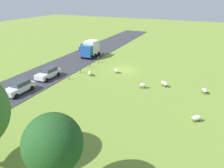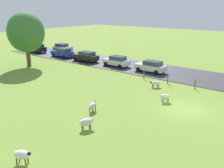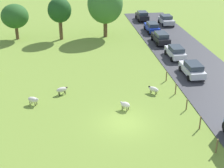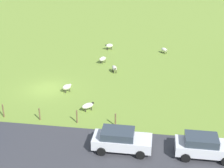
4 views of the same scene
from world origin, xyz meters
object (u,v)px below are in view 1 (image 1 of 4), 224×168
(sheep_4, at_px, (197,118))
(sheep_2, at_px, (165,83))
(sheep_1, at_px, (143,85))
(car_1, at_px, (87,46))
(sheep_0, at_px, (90,73))
(tree_2, at_px, (53,144))
(sheep_3, at_px, (116,70))
(car_4, at_px, (48,73))
(sheep_5, at_px, (204,90))
(truck_0, at_px, (90,49))
(car_2, at_px, (20,87))

(sheep_4, bearing_deg, sheep_2, -56.94)
(sheep_1, distance_m, car_1, 23.82)
(sheep_0, height_order, tree_2, tree_2)
(sheep_1, distance_m, sheep_3, 7.05)
(car_4, bearing_deg, tree_2, 132.59)
(sheep_5, relative_size, car_1, 0.26)
(sheep_0, relative_size, sheep_5, 1.01)
(sheep_2, xyz_separation_m, sheep_4, (-4.86, 7.47, -0.06))
(sheep_4, bearing_deg, truck_0, -35.86)
(sheep_5, height_order, car_2, car_2)
(truck_0, distance_m, car_4, 12.92)
(car_4, bearing_deg, sheep_2, -165.89)
(sheep_1, xyz_separation_m, car_2, (14.64, 8.36, 0.36))
(sheep_0, relative_size, sheep_3, 1.10)
(sheep_5, relative_size, car_2, 0.28)
(sheep_1, relative_size, sheep_4, 1.12)
(sheep_3, distance_m, tree_2, 23.76)
(sheep_1, height_order, sheep_2, sheep_2)
(sheep_1, height_order, car_2, car_2)
(sheep_5, bearing_deg, sheep_1, 12.92)
(sheep_0, relative_size, truck_0, 0.29)
(truck_0, height_order, car_1, truck_0)
(sheep_3, relative_size, car_2, 0.25)
(sheep_1, bearing_deg, sheep_2, -145.91)
(sheep_4, height_order, sheep_5, sheep_5)
(tree_2, distance_m, car_2, 18.36)
(truck_0, bearing_deg, tree_2, 116.75)
(sheep_4, xyz_separation_m, car_1, (25.96, -20.77, 0.42))
(sheep_1, bearing_deg, truck_0, -35.45)
(sheep_1, height_order, sheep_3, sheep_3)
(sheep_0, bearing_deg, tree_2, 115.37)
(sheep_2, relative_size, truck_0, 0.29)
(sheep_3, xyz_separation_m, car_1, (12.56, -11.17, 0.39))
(car_1, bearing_deg, sheep_0, 122.98)
(sheep_2, xyz_separation_m, car_2, (17.35, 10.20, 0.34))
(sheep_4, bearing_deg, sheep_0, -21.77)
(sheep_3, height_order, car_4, car_4)
(sheep_2, distance_m, car_1, 24.94)
(car_1, height_order, car_2, car_1)
(sheep_0, height_order, car_2, car_2)
(tree_2, relative_size, car_4, 1.49)
(tree_2, bearing_deg, sheep_1, -89.64)
(car_1, relative_size, car_2, 1.08)
(sheep_0, height_order, car_1, car_1)
(car_1, xyz_separation_m, car_2, (-3.75, 23.50, -0.02))
(car_2, bearing_deg, tree_2, 144.98)
(sheep_3, relative_size, sheep_5, 0.92)
(sheep_1, relative_size, sheep_3, 1.20)
(sheep_0, xyz_separation_m, truck_0, (5.25, -9.25, 1.35))
(sheep_2, height_order, car_1, car_1)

